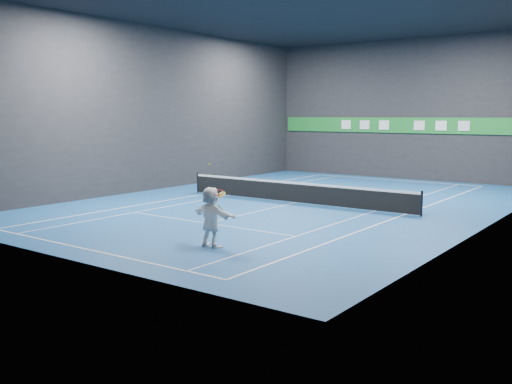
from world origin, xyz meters
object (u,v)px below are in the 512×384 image
Objects in this scene: player at (211,217)px; tennis_racket at (219,195)px; tennis_ball at (209,164)px; tennis_net at (295,192)px.

tennis_racket is at bearing -164.45° from player.
tennis_racket is at bearing -18.65° from tennis_ball.
player is at bearing -170.92° from tennis_racket.
player reaches higher than tennis_racket.
player is 1.69m from tennis_ball.
tennis_ball is at bearing 161.35° from tennis_racket.
tennis_racket is at bearing -71.65° from tennis_net.
tennis_ball is (-0.28, 0.24, 1.64)m from player.
tennis_net is at bearing -66.94° from player.
tennis_ball reaches higher than player.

